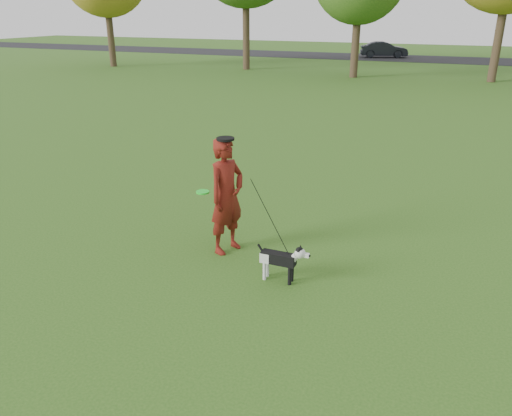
% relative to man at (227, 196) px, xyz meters
% --- Properties ---
extents(ground, '(120.00, 120.00, 0.00)m').
position_rel_man_xyz_m(ground, '(0.88, -0.56, -1.02)').
color(ground, '#285116').
rests_on(ground, ground).
extents(road, '(120.00, 7.00, 0.02)m').
position_rel_man_xyz_m(road, '(0.88, 39.44, -1.01)').
color(road, black).
rests_on(road, ground).
extents(man, '(0.70, 0.87, 2.05)m').
position_rel_man_xyz_m(man, '(0.00, 0.00, 0.00)').
color(man, '#5C120D').
rests_on(man, ground).
extents(dog, '(0.88, 0.18, 0.67)m').
position_rel_man_xyz_m(dog, '(1.28, -0.68, -0.62)').
color(dog, black).
rests_on(dog, ground).
extents(car_mid, '(4.28, 2.50, 1.33)m').
position_rel_man_xyz_m(car_mid, '(-3.57, 39.44, -0.34)').
color(car_mid, black).
rests_on(car_mid, road).
extents(man_held_items, '(1.90, 0.83, 1.61)m').
position_rel_man_xyz_m(man_held_items, '(0.93, -0.37, -0.08)').
color(man_held_items, '#1CE427').
rests_on(man_held_items, ground).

